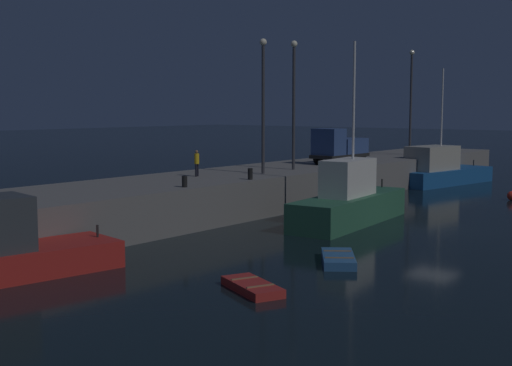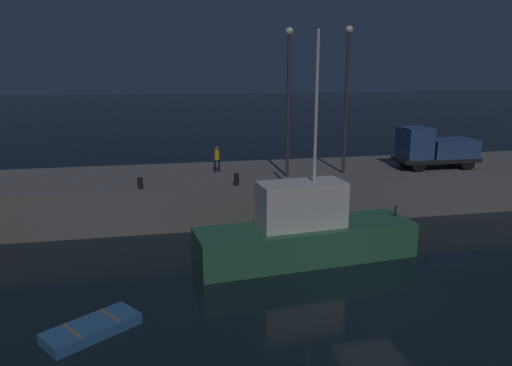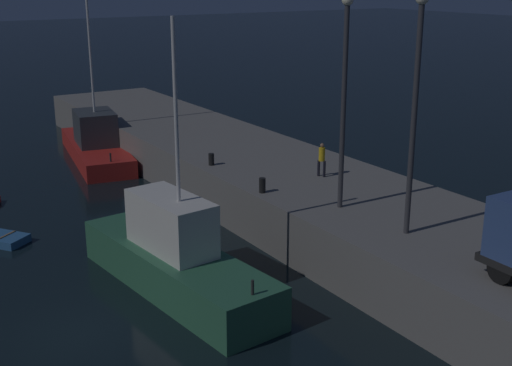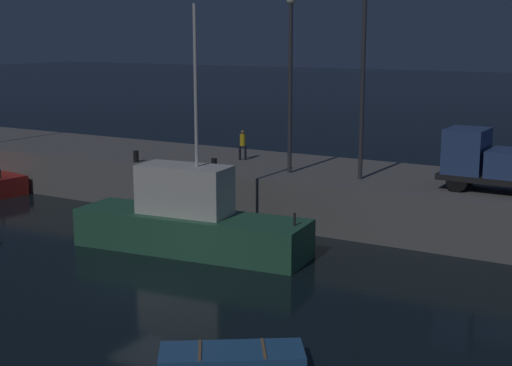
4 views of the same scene
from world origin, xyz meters
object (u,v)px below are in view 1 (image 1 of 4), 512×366
(lamp_post_central, at_px, (411,95))
(bollard_west, at_px, (250,174))
(dinghy_red_small, at_px, (338,259))
(lamp_post_east, at_px, (294,95))
(mooring_buoy_mid, at_px, (512,196))
(dockworker, at_px, (197,161))
(utility_truck, at_px, (339,146))
(fishing_trawler_red, at_px, (439,170))
(lamp_post_west, at_px, (263,96))
(bollard_east, at_px, (185,182))
(rowboat_white_mid, at_px, (252,287))
(fishing_boat_blue, at_px, (349,202))
(bollard_central, at_px, (440,153))

(lamp_post_central, relative_size, bollard_west, 13.97)
(dinghy_red_small, xyz_separation_m, lamp_post_east, (13.07, 11.71, 6.98))
(mooring_buoy_mid, bearing_deg, dockworker, 145.19)
(utility_truck, xyz_separation_m, dockworker, (-13.34, 1.52, -0.36))
(dinghy_red_small, relative_size, bollard_west, 4.90)
(lamp_post_east, bearing_deg, fishing_trawler_red, -9.39)
(lamp_post_west, bearing_deg, bollard_east, -170.63)
(lamp_post_west, height_order, bollard_east, lamp_post_west)
(rowboat_white_mid, xyz_separation_m, utility_truck, (24.63, 11.95, 3.37))
(fishing_boat_blue, distance_m, dockworker, 9.46)
(utility_truck, distance_m, bollard_central, 13.19)
(dinghy_red_small, relative_size, dockworker, 2.02)
(rowboat_white_mid, xyz_separation_m, lamp_post_east, (18.63, 11.69, 7.00))
(rowboat_white_mid, relative_size, bollard_east, 5.08)
(bollard_west, bearing_deg, mooring_buoy_mid, -27.12)
(lamp_post_east, xyz_separation_m, utility_truck, (6.00, 0.26, -3.63))
(lamp_post_west, xyz_separation_m, lamp_post_east, (3.51, 0.22, 0.08))
(rowboat_white_mid, xyz_separation_m, mooring_buoy_mid, (29.37, 0.90, 0.16))
(bollard_central, bearing_deg, dinghy_red_small, -162.89)
(fishing_trawler_red, relative_size, lamp_post_east, 1.27)
(fishing_trawler_red, xyz_separation_m, rowboat_white_mid, (-35.47, -8.91, -1.04))
(lamp_post_west, height_order, bollard_west, lamp_post_west)
(lamp_post_east, bearing_deg, lamp_post_central, 2.15)
(dinghy_red_small, xyz_separation_m, mooring_buoy_mid, (23.81, 0.92, 0.14))
(rowboat_white_mid, bearing_deg, dinghy_red_small, -0.19)
(lamp_post_west, distance_m, bollard_east, 9.48)
(bollard_west, bearing_deg, bollard_central, -0.01)
(fishing_boat_blue, bearing_deg, rowboat_white_mid, -161.78)
(bollard_central, bearing_deg, bollard_west, 179.99)
(rowboat_white_mid, xyz_separation_m, bollard_east, (6.89, 10.11, 2.41))
(rowboat_white_mid, distance_m, lamp_post_west, 20.20)
(lamp_post_central, bearing_deg, fishing_boat_blue, -161.32)
(fishing_boat_blue, height_order, lamp_post_central, lamp_post_central)
(fishing_trawler_red, xyz_separation_m, bollard_east, (-28.58, 1.21, 1.37))
(lamp_post_central, bearing_deg, lamp_post_east, -177.85)
(utility_truck, relative_size, bollard_west, 7.90)
(utility_truck, relative_size, bollard_central, 11.11)
(fishing_trawler_red, bearing_deg, bollard_east, 177.58)
(dinghy_red_small, bearing_deg, lamp_post_west, 50.24)
(fishing_boat_blue, bearing_deg, bollard_east, 142.88)
(dinghy_red_small, bearing_deg, bollard_central, 17.11)
(bollard_west, relative_size, bollard_east, 1.11)
(lamp_post_east, height_order, utility_truck, lamp_post_east)
(bollard_central, bearing_deg, fishing_boat_blue, -167.52)
(fishing_trawler_red, relative_size, bollard_west, 16.54)
(lamp_post_central, relative_size, bollard_central, 19.65)
(bollard_central, bearing_deg, fishing_trawler_red, -156.18)
(bollard_east, bearing_deg, mooring_buoy_mid, -22.28)
(lamp_post_east, distance_m, bollard_east, 12.70)
(bollard_central, height_order, bollard_east, bollard_east)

